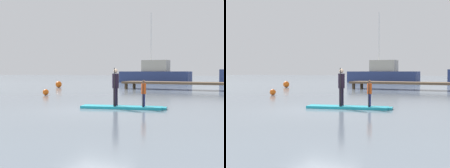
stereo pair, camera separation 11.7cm
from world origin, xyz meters
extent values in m
plane|color=slate|center=(0.00, 0.00, 0.00)|extent=(240.00, 240.00, 0.00)
cube|color=#1E9EB2|center=(0.64, 0.94, 0.05)|extent=(3.36, 1.58, 0.10)
cube|color=#1E9EB2|center=(2.27, 1.38, 0.05)|extent=(0.37, 0.56, 0.09)
cylinder|color=black|center=(0.37, 1.02, 0.46)|extent=(0.11, 0.11, 0.72)
cylinder|color=black|center=(0.45, 0.72, 0.46)|extent=(0.11, 0.11, 0.72)
cylinder|color=black|center=(0.41, 0.87, 1.12)|extent=(0.33, 0.33, 0.59)
sphere|color=beige|center=(0.41, 0.87, 1.52)|extent=(0.17, 0.17, 0.17)
cylinder|color=black|center=(0.46, 0.68, 0.87)|extent=(0.03, 0.03, 1.54)
cube|color=black|center=(0.46, 0.68, 0.19)|extent=(0.07, 0.14, 0.18)
cylinder|color=#19194C|center=(1.48, 1.28, 0.35)|extent=(0.08, 0.08, 0.50)
cylinder|color=#19194C|center=(1.54, 1.07, 0.35)|extent=(0.08, 0.08, 0.50)
cylinder|color=#E54C14|center=(1.51, 1.18, 0.81)|extent=(0.23, 0.23, 0.42)
sphere|color=#8C664C|center=(1.51, 1.18, 1.10)|extent=(0.12, 0.12, 0.12)
cylinder|color=black|center=(1.56, 1.02, 0.63)|extent=(0.03, 0.03, 1.06)
cube|color=black|center=(1.56, 1.02, 0.19)|extent=(0.07, 0.14, 0.18)
cube|color=navy|center=(-10.72, 32.53, 0.77)|extent=(9.74, 2.94, 1.54)
cube|color=#B2AD9E|center=(-10.58, 32.54, 2.30)|extent=(3.60, 2.06, 1.53)
cylinder|color=silver|center=(-11.28, 32.50, 6.31)|extent=(0.12, 0.12, 6.47)
cube|color=brown|center=(0.23, 16.19, 0.57)|extent=(13.93, 2.21, 0.18)
cylinder|color=#473828|center=(-6.44, 15.38, 0.33)|extent=(0.28, 0.28, 0.66)
cylinder|color=#473828|center=(-6.44, 17.00, 0.33)|extent=(0.28, 0.28, 0.66)
sphere|color=orange|center=(-7.24, 5.67, 0.19)|extent=(0.39, 0.39, 0.39)
sphere|color=orange|center=(-13.26, 14.73, 0.30)|extent=(0.59, 0.59, 0.59)
camera|label=1|loc=(7.08, -11.41, 1.48)|focal=55.53mm
camera|label=2|loc=(7.19, -11.35, 1.48)|focal=55.53mm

